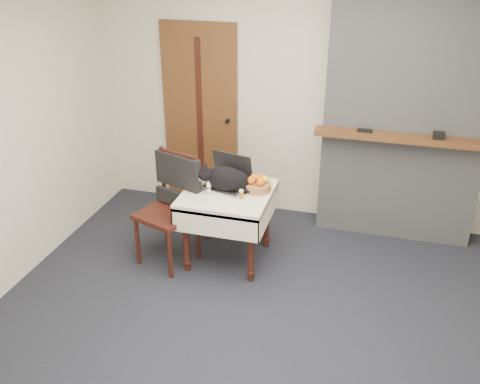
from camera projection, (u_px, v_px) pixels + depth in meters
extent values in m
plane|color=black|center=(264.00, 328.00, 4.20)|extent=(4.50, 4.50, 0.00)
cube|color=beige|center=(313.00, 98.00, 5.36)|extent=(4.50, 0.02, 2.60)
cube|color=brown|center=(201.00, 117.00, 5.76)|extent=(0.82, 0.05, 2.00)
cube|color=#36150E|center=(200.00, 118.00, 5.73)|extent=(0.06, 0.01, 1.70)
cylinder|color=black|center=(228.00, 121.00, 5.64)|extent=(0.04, 0.06, 0.04)
cube|color=gray|center=(406.00, 110.00, 5.01)|extent=(1.50, 0.30, 2.60)
cube|color=brown|center=(403.00, 138.00, 4.89)|extent=(1.62, 0.18, 0.05)
cube|color=black|center=(365.00, 131.00, 4.96)|extent=(0.14, 0.04, 0.03)
cube|color=black|center=(439.00, 136.00, 4.79)|extent=(0.10, 0.07, 0.06)
cylinder|color=#36150E|center=(186.00, 240.00, 4.78)|extent=(0.06, 0.06, 0.64)
sphere|color=#36150E|center=(187.00, 262.00, 4.88)|extent=(0.07, 0.07, 0.07)
cylinder|color=#36150E|center=(251.00, 250.00, 4.63)|extent=(0.06, 0.06, 0.64)
sphere|color=#36150E|center=(251.00, 273.00, 4.74)|extent=(0.07, 0.07, 0.07)
cylinder|color=#36150E|center=(208.00, 210.00, 5.30)|extent=(0.06, 0.06, 0.64)
sphere|color=#36150E|center=(208.00, 231.00, 5.40)|extent=(0.07, 0.07, 0.07)
cylinder|color=#36150E|center=(267.00, 218.00, 5.15)|extent=(0.06, 0.06, 0.64)
sphere|color=#36150E|center=(266.00, 239.00, 5.26)|extent=(0.07, 0.07, 0.07)
cube|color=white|center=(228.00, 195.00, 4.81)|extent=(0.78, 0.78, 0.06)
cube|color=white|center=(214.00, 226.00, 4.53)|extent=(0.78, 0.01, 0.22)
cube|color=white|center=(239.00, 188.00, 5.19)|extent=(0.78, 0.01, 0.22)
cube|color=white|center=(188.00, 200.00, 4.95)|extent=(0.01, 0.78, 0.22)
cube|color=white|center=(269.00, 211.00, 4.76)|extent=(0.01, 0.78, 0.22)
cube|color=#B7B7BC|center=(224.00, 187.00, 4.85)|extent=(0.45, 0.36, 0.02)
cube|color=black|center=(224.00, 186.00, 4.84)|extent=(0.37, 0.26, 0.00)
cube|color=black|center=(233.00, 166.00, 4.92)|extent=(0.40, 0.16, 0.27)
cube|color=#9BB9E3|center=(233.00, 166.00, 4.91)|extent=(0.37, 0.14, 0.24)
ellipsoid|color=black|center=(226.00, 179.00, 4.76)|extent=(0.41, 0.32, 0.23)
ellipsoid|color=black|center=(238.00, 181.00, 4.78)|extent=(0.25, 0.26, 0.19)
sphere|color=black|center=(205.00, 174.00, 4.73)|extent=(0.17, 0.17, 0.13)
ellipsoid|color=white|center=(200.00, 178.00, 4.74)|extent=(0.08, 0.08, 0.06)
ellipsoid|color=white|center=(209.00, 184.00, 4.77)|extent=(0.08, 0.09, 0.09)
cone|color=black|center=(206.00, 169.00, 4.66)|extent=(0.06, 0.06, 0.06)
cone|color=black|center=(206.00, 165.00, 4.73)|extent=(0.06, 0.06, 0.06)
cylinder|color=black|center=(247.00, 191.00, 4.74)|extent=(0.20, 0.04, 0.04)
sphere|color=white|center=(209.00, 191.00, 4.75)|extent=(0.04, 0.04, 0.04)
sphere|color=white|center=(209.00, 187.00, 4.83)|extent=(0.04, 0.04, 0.04)
cylinder|color=white|center=(199.00, 184.00, 4.86)|extent=(0.07, 0.07, 0.07)
cylinder|color=#A05813|center=(241.00, 195.00, 4.66)|extent=(0.04, 0.04, 0.07)
cylinder|color=white|center=(241.00, 191.00, 4.64)|extent=(0.04, 0.04, 0.02)
cylinder|color=#94653B|center=(257.00, 187.00, 4.81)|extent=(0.25, 0.25, 0.07)
sphere|color=orange|center=(251.00, 180.00, 4.76)|extent=(0.07, 0.07, 0.07)
sphere|color=orange|center=(261.00, 182.00, 4.73)|extent=(0.07, 0.07, 0.07)
sphere|color=orange|center=(259.00, 177.00, 4.82)|extent=(0.07, 0.07, 0.07)
sphere|color=yellow|center=(265.00, 179.00, 4.79)|extent=(0.07, 0.07, 0.07)
sphere|color=orange|center=(254.00, 177.00, 4.82)|extent=(0.07, 0.07, 0.07)
cube|color=black|center=(252.00, 190.00, 4.82)|extent=(0.14, 0.10, 0.01)
cube|color=#36150E|center=(166.00, 214.00, 4.84)|extent=(0.59, 0.59, 0.04)
cylinder|color=#36150E|center=(138.00, 240.00, 4.91)|extent=(0.04, 0.04, 0.49)
cylinder|color=#36150E|center=(170.00, 254.00, 4.71)|extent=(0.04, 0.04, 0.49)
cylinder|color=#36150E|center=(166.00, 223.00, 5.20)|extent=(0.04, 0.04, 0.49)
cylinder|color=#36150E|center=(198.00, 235.00, 5.00)|extent=(0.04, 0.04, 0.49)
cylinder|color=#36150E|center=(163.00, 174.00, 4.97)|extent=(0.04, 0.04, 0.55)
cylinder|color=#36150E|center=(196.00, 185.00, 4.77)|extent=(0.04, 0.04, 0.55)
cube|color=#36150E|center=(179.00, 168.00, 4.82)|extent=(0.38, 0.16, 0.31)
cube|color=black|center=(178.00, 171.00, 4.82)|extent=(0.48, 0.22, 0.31)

